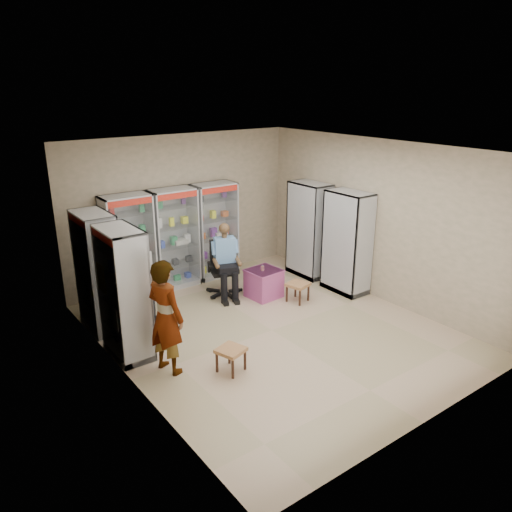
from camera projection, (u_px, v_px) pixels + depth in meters
floor at (272, 330)px, 8.38m from camera, size 6.00×6.00×0.00m
room_shell at (273, 217)px, 7.73m from camera, size 5.02×6.02×3.01m
cabinet_back_left at (129, 247)px, 9.40m from camera, size 0.90×0.50×2.00m
cabinet_back_mid at (174, 238)px, 9.93m from camera, size 0.90×0.50×2.00m
cabinet_back_right at (215, 231)px, 10.46m from camera, size 0.90×0.50×2.00m
cabinet_right_far at (309, 230)px, 10.51m from camera, size 0.90×0.50×2.00m
cabinet_right_near at (347, 243)px, 9.67m from camera, size 0.90×0.50×2.00m
cabinet_left_far at (98, 272)px, 8.17m from camera, size 0.90×0.50×2.00m
cabinet_left_near at (124, 294)px, 7.33m from camera, size 0.90×0.50×2.00m
wooden_chair at (135, 288)px, 8.87m from camera, size 0.42×0.42×0.94m
seated_customer at (135, 279)px, 8.77m from camera, size 0.44×0.60×1.34m
office_chair at (223, 268)px, 9.65m from camera, size 0.75×0.75×1.07m
seated_shopkeeper at (225, 262)px, 9.56m from camera, size 0.63×0.74×1.36m
pink_trunk at (264, 283)px, 9.61m from camera, size 0.62×0.60×0.55m
tea_glass at (263, 268)px, 9.48m from camera, size 0.07×0.07×0.09m
woven_stool_a at (298, 292)px, 9.44m from camera, size 0.45×0.45×0.37m
woven_stool_b at (231, 360)px, 7.15m from camera, size 0.45×0.45×0.36m
standing_man at (166, 317)px, 6.95m from camera, size 0.57×0.71×1.69m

